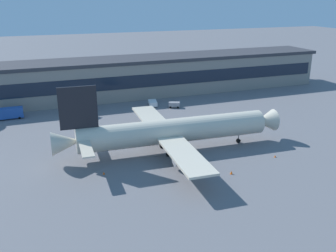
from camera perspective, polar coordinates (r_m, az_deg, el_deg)
name	(u,v)px	position (r m, az deg, el deg)	size (l,w,h in m)	color
ground_plane	(184,147)	(92.73, 2.50, -3.15)	(600.00, 600.00, 0.00)	slate
terminal_building	(127,77)	(139.68, -6.25, 7.38)	(155.38, 17.83, 13.80)	gray
airliner	(170,131)	(88.09, 0.38, -0.78)	(54.83, 46.61, 17.29)	beige
baggage_tug	(174,104)	(124.62, 0.91, 3.29)	(4.10, 3.26, 1.85)	gray
pushback_tractor	(153,103)	(126.61, -2.34, 3.51)	(3.47, 5.21, 1.75)	white
catering_truck	(79,108)	(119.60, -13.40, 2.68)	(6.98, 6.88, 4.15)	white
fuel_truck	(8,113)	(122.56, -23.12, 1.83)	(8.47, 3.03, 3.35)	#2651A5
traffic_cone_0	(104,173)	(79.83, -9.69, -7.05)	(0.44, 0.44, 0.55)	#F2590C
traffic_cone_1	(231,172)	(79.89, 9.59, -6.95)	(0.59, 0.59, 0.74)	#F2590C
traffic_cone_2	(275,156)	(90.06, 15.92, -4.41)	(0.45, 0.45, 0.56)	#F2590C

